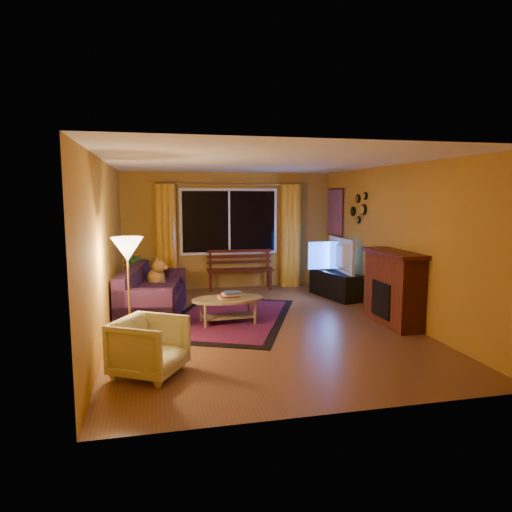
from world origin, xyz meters
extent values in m
cube|color=brown|center=(0.00, 0.00, -0.01)|extent=(4.50, 6.00, 0.02)
cube|color=white|center=(0.00, 0.00, 2.51)|extent=(4.50, 6.00, 0.02)
cube|color=#B98229|center=(0.00, 3.01, 1.25)|extent=(4.50, 0.02, 2.50)
cube|color=#B98229|center=(-2.26, 0.00, 1.25)|extent=(0.02, 6.00, 2.50)
cube|color=#B98229|center=(2.26, 0.00, 1.25)|extent=(0.02, 6.00, 2.50)
cube|color=black|center=(0.00, 2.94, 1.45)|extent=(2.00, 0.02, 1.30)
cylinder|color=#BF8C3F|center=(0.00, 2.90, 2.25)|extent=(3.20, 0.03, 0.03)
cylinder|color=orange|center=(-1.35, 2.88, 1.12)|extent=(0.36, 0.36, 2.24)
cylinder|color=orange|center=(1.35, 2.88, 1.12)|extent=(0.36, 0.36, 2.24)
cube|color=#3B1208|center=(0.20, 2.75, 0.21)|extent=(1.43, 0.49, 0.42)
imported|color=#235B1E|center=(-1.97, 2.38, 0.41)|extent=(0.50, 0.50, 0.83)
cube|color=black|center=(-1.62, 0.86, 0.41)|extent=(1.18, 2.14, 0.82)
imported|color=beige|center=(-1.67, -1.67, 0.36)|extent=(0.92, 0.93, 0.72)
cylinder|color=#BF8C3F|center=(-1.92, -0.82, 0.75)|extent=(0.33, 0.33, 1.49)
cube|color=maroon|center=(-0.42, 0.47, 0.01)|extent=(2.78, 3.33, 0.02)
cylinder|color=#95814E|center=(-0.48, 0.18, 0.21)|extent=(1.19, 1.19, 0.41)
cube|color=black|center=(1.89, 1.56, 0.26)|extent=(0.69, 1.30, 0.52)
imported|color=black|center=(1.89, 1.56, 0.85)|extent=(0.16, 1.16, 0.67)
cube|color=maroon|center=(2.05, -0.40, 0.55)|extent=(0.40, 1.20, 1.10)
cube|color=#DD4A14|center=(2.22, 2.45, 1.65)|extent=(0.04, 0.76, 0.96)
camera|label=1|loc=(-1.58, -6.75, 2.02)|focal=32.00mm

